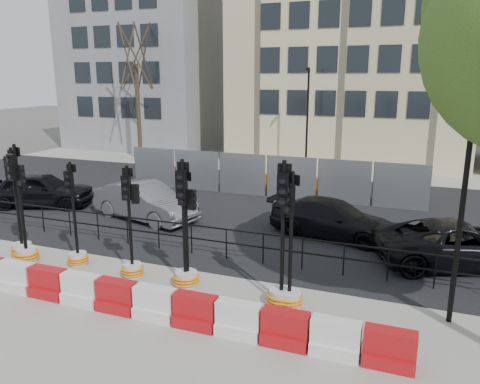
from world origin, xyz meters
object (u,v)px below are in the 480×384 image
at_px(traffic_signal_d, 132,251).
at_px(traffic_signal_h, 289,281).
at_px(lamp_post_near, 465,188).
at_px(traffic_signal_a, 20,235).
at_px(car_c, 333,219).
at_px(car_a, 40,189).

distance_m(traffic_signal_d, traffic_signal_h, 4.62).
relative_size(traffic_signal_d, traffic_signal_h, 0.94).
relative_size(lamp_post_near, traffic_signal_a, 1.73).
xyz_separation_m(traffic_signal_h, car_c, (0.07, 5.65, -0.05)).
height_order(traffic_signal_d, traffic_signal_h, traffic_signal_h).
bearing_deg(traffic_signal_d, car_a, 132.84).
bearing_deg(lamp_post_near, car_c, 125.63).
xyz_separation_m(traffic_signal_d, car_c, (4.69, 5.46, -0.11)).
xyz_separation_m(traffic_signal_d, car_a, (-7.91, 4.88, -0.00)).
bearing_deg(car_a, traffic_signal_h, -131.81).
height_order(traffic_signal_d, car_c, traffic_signal_d).
bearing_deg(lamp_post_near, traffic_signal_d, -176.93).
xyz_separation_m(traffic_signal_a, traffic_signal_h, (8.78, -0.28, -0.01)).
xyz_separation_m(traffic_signal_h, car_a, (-12.52, 5.07, 0.06)).
distance_m(traffic_signal_h, car_c, 5.65).
relative_size(traffic_signal_d, car_c, 0.67).
height_order(traffic_signal_a, traffic_signal_h, traffic_signal_a).
bearing_deg(car_a, car_c, -107.15).
relative_size(traffic_signal_d, car_a, 0.67).
bearing_deg(traffic_signal_a, car_a, 118.05).
height_order(traffic_signal_d, car_a, traffic_signal_d).
distance_m(traffic_signal_h, car_a, 13.51).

